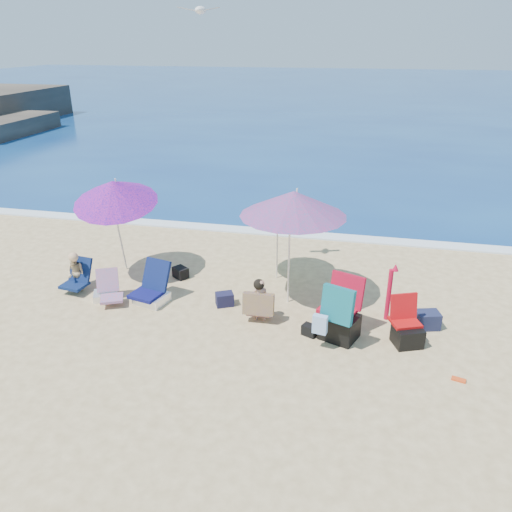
% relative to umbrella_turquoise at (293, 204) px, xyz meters
% --- Properties ---
extents(ground, '(120.00, 120.00, 0.00)m').
position_rel_umbrella_turquoise_xyz_m(ground, '(-0.34, -1.39, -2.08)').
color(ground, '#D8BC84').
rests_on(ground, ground).
extents(sea, '(120.00, 80.00, 0.12)m').
position_rel_umbrella_turquoise_xyz_m(sea, '(-0.34, 43.61, -2.13)').
color(sea, navy).
rests_on(sea, ground).
extents(foam, '(120.00, 0.50, 0.04)m').
position_rel_umbrella_turquoise_xyz_m(foam, '(-0.34, 3.71, -2.06)').
color(foam, white).
rests_on(foam, ground).
extents(umbrella_turquoise, '(2.52, 2.52, 2.36)m').
position_rel_umbrella_turquoise_xyz_m(umbrella_turquoise, '(0.00, 0.00, 0.00)').
color(umbrella_turquoise, white).
rests_on(umbrella_turquoise, ground).
extents(umbrella_striped, '(1.67, 1.67, 1.86)m').
position_rel_umbrella_turquoise_xyz_m(umbrella_striped, '(-0.49, 1.01, -0.45)').
color(umbrella_striped, white).
rests_on(umbrella_striped, ground).
extents(umbrella_blue, '(2.11, 2.17, 2.43)m').
position_rel_umbrella_turquoise_xyz_m(umbrella_blue, '(-3.84, 0.26, -0.09)').
color(umbrella_blue, silver).
rests_on(umbrella_blue, ground).
extents(furled_umbrella, '(0.17, 0.13, 1.16)m').
position_rel_umbrella_turquoise_xyz_m(furled_umbrella, '(1.92, -0.35, -1.44)').
color(furled_umbrella, red).
rests_on(furled_umbrella, ground).
extents(chair_navy, '(0.78, 0.87, 0.82)m').
position_rel_umbrella_turquoise_xyz_m(chair_navy, '(-2.76, -0.65, -1.86)').
color(chair_navy, '#0D104D').
rests_on(chair_navy, ground).
extents(chair_rainbow, '(0.85, 0.79, 0.63)m').
position_rel_umbrella_turquoise_xyz_m(chair_rainbow, '(-3.70, -0.77, -1.91)').
color(chair_rainbow, '#DA514D').
rests_on(chair_rainbow, ground).
extents(camp_chair_left, '(0.66, 0.72, 0.85)m').
position_rel_umbrella_turquoise_xyz_m(camp_chair_left, '(2.23, -1.12, -1.83)').
color(camp_chair_left, '#AC0C0C').
rests_on(camp_chair_left, ground).
extents(camp_chair_right, '(0.85, 1.10, 1.16)m').
position_rel_umbrella_turquoise_xyz_m(camp_chair_right, '(1.05, -1.22, -1.66)').
color(camp_chair_right, '#AD0C21').
rests_on(camp_chair_right, ground).
extents(person_center, '(0.59, 0.49, 0.86)m').
position_rel_umbrella_turquoise_xyz_m(person_center, '(-0.46, -0.92, -1.66)').
color(person_center, tan).
rests_on(person_center, ground).
extents(person_left, '(0.58, 0.65, 0.91)m').
position_rel_umbrella_turquoise_xyz_m(person_left, '(-4.50, -0.53, -1.67)').
color(person_left, tan).
rests_on(person_left, ground).
extents(bag_navy_a, '(0.42, 0.38, 0.27)m').
position_rel_umbrella_turquoise_xyz_m(bag_navy_a, '(-1.27, -0.49, -1.95)').
color(bag_navy_a, '#171733').
rests_on(bag_navy_a, ground).
extents(bag_black_a, '(0.41, 0.39, 0.24)m').
position_rel_umbrella_turquoise_xyz_m(bag_black_a, '(-2.58, 0.52, -1.96)').
color(bag_black_a, black).
rests_on(bag_black_a, ground).
extents(bag_navy_b, '(0.50, 0.42, 0.32)m').
position_rel_umbrella_turquoise_xyz_m(bag_navy_b, '(2.64, -0.50, -1.92)').
color(bag_navy_b, '#1A1F3A').
rests_on(bag_navy_b, ground).
extents(bag_black_b, '(0.31, 0.27, 0.20)m').
position_rel_umbrella_turquoise_xyz_m(bag_black_b, '(0.54, -1.23, -1.98)').
color(bag_black_b, black).
rests_on(bag_black_b, ground).
extents(orange_item, '(0.24, 0.15, 0.03)m').
position_rel_umbrella_turquoise_xyz_m(orange_item, '(3.00, -2.04, -2.07)').
color(orange_item, '#DE4517').
rests_on(orange_item, ground).
extents(seagull, '(0.76, 0.40, 0.14)m').
position_rel_umbrella_turquoise_xyz_m(seagull, '(-1.90, 0.63, 3.34)').
color(seagull, silver).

